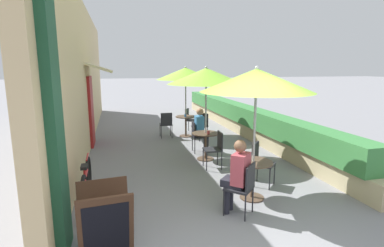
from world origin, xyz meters
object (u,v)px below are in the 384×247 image
at_px(patio_umbrella_near, 256,80).
at_px(cafe_chair_far_left, 190,118).
at_px(patio_umbrella_mid, 206,76).
at_px(menu_board, 105,223).
at_px(bicycle_leaning, 87,184).
at_px(patio_table_near, 253,173).
at_px(cafe_chair_near_right, 244,185).
at_px(cafe_chair_near_left, 260,160).
at_px(patio_table_mid, 206,141).
at_px(cafe_chair_mid_left, 197,134).
at_px(seated_patron_near_right, 237,174).
at_px(cafe_chair_far_back, 202,124).
at_px(cafe_chair_mid_right, 216,147).
at_px(coffee_cup_far, 185,116).
at_px(patio_table_far, 186,122).
at_px(cafe_chair_far_right, 166,123).
at_px(patio_umbrella_far, 186,74).
at_px(seated_patron_mid_left, 201,128).
at_px(coffee_cup_mid, 208,132).

height_order(patio_umbrella_near, cafe_chair_far_left, patio_umbrella_near).
distance_m(patio_umbrella_mid, menu_board, 4.65).
height_order(cafe_chair_far_left, bicycle_leaning, cafe_chair_far_left).
bearing_deg(bicycle_leaning, patio_table_near, -11.13).
bearing_deg(patio_table_near, cafe_chair_near_right, -127.58).
relative_size(cafe_chair_near_left, menu_board, 0.92).
xyz_separation_m(patio_table_mid, patio_umbrella_mid, (0.00, 0.00, 1.66)).
relative_size(cafe_chair_near_left, patio_table_mid, 1.23).
bearing_deg(cafe_chair_mid_left, patio_umbrella_near, 6.72).
xyz_separation_m(cafe_chair_near_left, seated_patron_near_right, (-0.93, -1.03, 0.17)).
height_order(patio_table_near, cafe_chair_far_back, cafe_chair_far_back).
height_order(patio_umbrella_mid, cafe_chair_mid_right, patio_umbrella_mid).
height_order(cafe_chair_near_left, cafe_chair_mid_left, same).
bearing_deg(coffee_cup_far, patio_table_far, 68.55).
bearing_deg(coffee_cup_far, cafe_chair_far_back, -45.49).
bearing_deg(seated_patron_near_right, cafe_chair_far_right, 46.39).
height_order(cafe_chair_near_left, cafe_chair_far_back, same).
xyz_separation_m(cafe_chair_near_left, cafe_chair_far_right, (-1.17, 4.53, 0.00)).
bearing_deg(menu_board, cafe_chair_far_left, 62.40).
height_order(cafe_chair_mid_right, patio_umbrella_far, patio_umbrella_far).
distance_m(cafe_chair_mid_left, cafe_chair_far_back, 1.51).
distance_m(cafe_chair_far_right, bicycle_leaning, 5.05).
bearing_deg(menu_board, patio_umbrella_mid, 50.80).
distance_m(seated_patron_mid_left, patio_table_far, 2.00).
bearing_deg(patio_umbrella_near, patio_umbrella_mid, 93.49).
xyz_separation_m(cafe_chair_near_left, cafe_chair_near_right, (-0.85, -1.10, 0.00)).
bearing_deg(cafe_chair_mid_right, cafe_chair_far_right, 14.19).
relative_size(patio_table_far, patio_umbrella_far, 0.29).
bearing_deg(cafe_chair_mid_left, patio_table_mid, 6.30).
relative_size(cafe_chair_near_right, cafe_chair_far_left, 1.00).
distance_m(patio_umbrella_near, patio_table_far, 5.40).
relative_size(patio_table_near, coffee_cup_far, 7.83).
bearing_deg(patio_table_mid, patio_table_near, -86.51).
height_order(cafe_chair_mid_right, coffee_cup_mid, cafe_chair_mid_right).
bearing_deg(menu_board, cafe_chair_near_right, 10.12).
distance_m(patio_umbrella_far, cafe_chair_far_left, 1.77).
bearing_deg(seated_patron_mid_left, cafe_chair_mid_left, -90.00).
height_order(patio_table_near, cafe_chair_mid_left, cafe_chair_mid_left).
height_order(cafe_chair_far_left, menu_board, menu_board).
distance_m(patio_table_near, patio_umbrella_far, 5.40).
relative_size(seated_patron_mid_left, bicycle_leaning, 0.73).
bearing_deg(patio_umbrella_near, cafe_chair_far_right, 98.38).
height_order(patio_table_far, cafe_chair_far_left, cafe_chair_far_left).
xyz_separation_m(cafe_chair_mid_left, patio_table_far, (0.13, 1.98, -0.03)).
distance_m(bicycle_leaning, menu_board, 1.71).
bearing_deg(coffee_cup_mid, cafe_chair_near_right, -96.01).
height_order(patio_umbrella_far, cafe_chair_far_back, patio_umbrella_far).
distance_m(patio_table_near, patio_umbrella_near, 1.66).
relative_size(coffee_cup_mid, coffee_cup_far, 1.00).
bearing_deg(patio_table_near, cafe_chair_far_left, 87.61).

